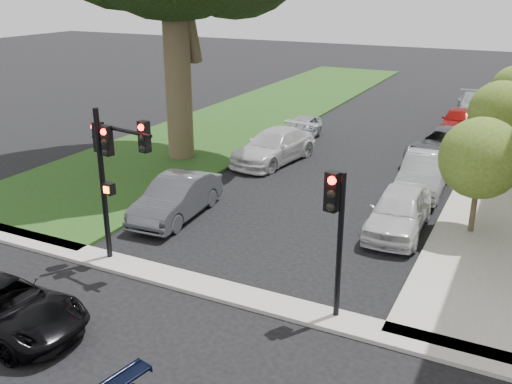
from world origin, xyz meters
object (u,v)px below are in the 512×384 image
at_px(car_parked_5, 176,198).
at_px(car_parked_0, 399,211).
at_px(traffic_signal_main, 111,160).
at_px(car_parked_1, 424,173).
at_px(car_parked_4, 473,104).
at_px(traffic_signal_secondary, 336,219).
at_px(car_cross_near, 1,307).
at_px(car_parked_7, 302,128).
at_px(car_parked_2, 446,146).
at_px(small_tree_b, 501,112).
at_px(small_tree_a, 481,158).
at_px(car_parked_3, 458,120).
at_px(car_parked_6, 274,146).

bearing_deg(car_parked_5, car_parked_0, 12.76).
bearing_deg(traffic_signal_main, car_parked_1, 56.23).
bearing_deg(car_parked_4, traffic_signal_secondary, -100.00).
distance_m(car_cross_near, car_parked_7, 20.55).
relative_size(traffic_signal_secondary, car_parked_1, 0.84).
bearing_deg(car_parked_1, car_parked_7, 143.22).
relative_size(traffic_signal_main, car_parked_7, 1.26).
bearing_deg(car_parked_0, car_parked_5, -165.24).
xyz_separation_m(traffic_signal_secondary, car_parked_0, (0.24, 6.31, -2.04)).
distance_m(traffic_signal_secondary, car_parked_2, 15.82).
relative_size(car_parked_5, car_parked_7, 1.20).
height_order(car_parked_4, car_parked_5, car_parked_5).
xyz_separation_m(car_parked_4, car_parked_7, (-7.65, -11.44, 0.00)).
distance_m(traffic_signal_secondary, car_parked_7, 18.10).
distance_m(small_tree_b, car_parked_0, 9.13).
bearing_deg(car_parked_2, small_tree_a, -65.71).
bearing_deg(traffic_signal_secondary, car_cross_near, -149.69).
height_order(car_parked_3, car_parked_5, car_parked_5).
xyz_separation_m(car_cross_near, car_parked_7, (-0.29, 20.55, 0.01)).
bearing_deg(car_parked_5, car_cross_near, -92.74).
bearing_deg(traffic_signal_secondary, car_parked_7, 114.80).
relative_size(traffic_signal_secondary, car_parked_2, 0.70).
distance_m(car_parked_2, car_parked_4, 12.06).
height_order(car_parked_1, car_parked_7, car_parked_1).
relative_size(car_parked_5, car_parked_6, 0.86).
relative_size(small_tree_b, car_parked_1, 0.88).
distance_m(traffic_signal_secondary, car_parked_0, 6.63).
bearing_deg(traffic_signal_main, traffic_signal_secondary, -0.32).
distance_m(small_tree_b, car_parked_4, 13.28).
relative_size(car_cross_near, car_parked_5, 1.01).
relative_size(traffic_signal_secondary, car_parked_3, 0.96).
xyz_separation_m(small_tree_b, car_parked_6, (-9.77, -2.98, -2.05)).
bearing_deg(car_parked_7, car_parked_5, -94.55).
bearing_deg(car_parked_4, car_cross_near, -112.72).
bearing_deg(car_parked_0, small_tree_a, 19.39).
distance_m(car_parked_2, car_parked_6, 8.40).
relative_size(car_cross_near, car_parked_7, 1.21).
height_order(traffic_signal_main, car_parked_7, traffic_signal_main).
bearing_deg(car_parked_4, car_parked_7, -133.54).
distance_m(traffic_signal_main, car_parked_3, 23.15).
xyz_separation_m(small_tree_b, car_parked_5, (-10.08, -10.97, -2.06)).
bearing_deg(car_parked_5, small_tree_b, 43.02).
bearing_deg(car_parked_2, car_parked_0, -81.23).
xyz_separation_m(car_parked_1, car_parked_7, (-7.76, 5.44, -0.13)).
distance_m(car_parked_0, car_parked_1, 4.57).
bearing_deg(car_parked_1, car_parked_5, -139.64).
relative_size(traffic_signal_secondary, car_parked_5, 0.87).
distance_m(small_tree_b, traffic_signal_main, 17.70).
distance_m(car_parked_5, car_parked_6, 8.00).
bearing_deg(car_parked_1, traffic_signal_secondary, -92.89).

